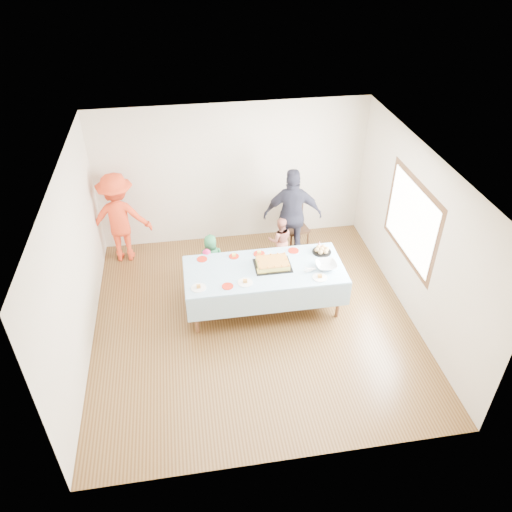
{
  "coord_description": "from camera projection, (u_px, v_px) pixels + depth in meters",
  "views": [
    {
      "loc": [
        -0.9,
        -5.85,
        5.47
      ],
      "look_at": [
        0.09,
        0.3,
        1.03
      ],
      "focal_mm": 35.0,
      "sensor_mm": 36.0,
      "label": 1
    }
  ],
  "objects": [
    {
      "name": "rolls_tray",
      "position": [
        322.0,
        250.0,
        8.15
      ],
      "size": [
        0.31,
        0.31,
        0.09
      ],
      "color": "black",
      "rests_on": "party_table"
    },
    {
      "name": "punch_bowl",
      "position": [
        326.0,
        265.0,
        7.81
      ],
      "size": [
        0.34,
        0.34,
        0.08
      ],
      "primitive_type": "imported",
      "color": "silver",
      "rests_on": "party_table"
    },
    {
      "name": "adult_left",
      "position": [
        119.0,
        218.0,
        8.92
      ],
      "size": [
        1.13,
        0.69,
        1.71
      ],
      "primitive_type": "imported",
      "rotation": [
        0.0,
        0.0,
        3.09
      ],
      "color": "red",
      "rests_on": "ground"
    },
    {
      "name": "toddler_right",
      "position": [
        280.0,
        240.0,
        9.05
      ],
      "size": [
        0.48,
        0.39,
        0.91
      ],
      "primitive_type": "imported",
      "rotation": [
        0.0,
        0.0,
        3.03
      ],
      "color": "#C16D5A",
      "rests_on": "ground"
    },
    {
      "name": "plate_white_mid",
      "position": [
        245.0,
        282.0,
        7.51
      ],
      "size": [
        0.23,
        0.23,
        0.01
      ],
      "primitive_type": "cylinder",
      "color": "white",
      "rests_on": "party_table"
    },
    {
      "name": "plate_red_near",
      "position": [
        228.0,
        286.0,
        7.44
      ],
      "size": [
        0.17,
        0.17,
        0.01
      ],
      "primitive_type": "cylinder",
      "color": "red",
      "rests_on": "party_table"
    },
    {
      "name": "birthday_cake",
      "position": [
        273.0,
        264.0,
        7.84
      ],
      "size": [
        0.58,
        0.44,
        0.1
      ],
      "color": "black",
      "rests_on": "party_table"
    },
    {
      "name": "adult_right",
      "position": [
        293.0,
        215.0,
        8.92
      ],
      "size": [
        1.1,
        0.59,
        1.78
      ],
      "primitive_type": "imported",
      "rotation": [
        0.0,
        0.0,
        2.99
      ],
      "color": "#262634",
      "rests_on": "ground"
    },
    {
      "name": "party_table",
      "position": [
        264.0,
        272.0,
        7.84
      ],
      "size": [
        2.5,
        1.1,
        0.78
      ],
      "color": "brown",
      "rests_on": "ground"
    },
    {
      "name": "plate_red_far_b",
      "position": [
        234.0,
        256.0,
        8.07
      ],
      "size": [
        0.16,
        0.16,
        0.01
      ],
      "primitive_type": "cylinder",
      "color": "red",
      "rests_on": "party_table"
    },
    {
      "name": "plate_red_far_a",
      "position": [
        202.0,
        259.0,
        8.01
      ],
      "size": [
        0.17,
        0.17,
        0.01
      ],
      "primitive_type": "cylinder",
      "color": "red",
      "rests_on": "party_table"
    },
    {
      "name": "party_hat",
      "position": [
        319.0,
        245.0,
        8.2
      ],
      "size": [
        0.09,
        0.09,
        0.16
      ],
      "primitive_type": "cone",
      "color": "silver",
      "rests_on": "party_table"
    },
    {
      "name": "toddler_left",
      "position": [
        207.0,
        269.0,
        8.4
      ],
      "size": [
        0.33,
        0.24,
        0.83
      ],
      "primitive_type": "imported",
      "rotation": [
        0.0,
        0.0,
        2.99
      ],
      "color": "#D81B5F",
      "rests_on": "ground"
    },
    {
      "name": "room_walls",
      "position": [
        257.0,
        225.0,
        6.98
      ],
      "size": [
        5.04,
        5.04,
        2.72
      ],
      "color": "beige",
      "rests_on": "ground"
    },
    {
      "name": "dining_chair",
      "position": [
        295.0,
        222.0,
        9.43
      ],
      "size": [
        0.48,
        0.48,
        0.94
      ],
      "rotation": [
        0.0,
        0.0,
        0.2
      ],
      "color": "black",
      "rests_on": "ground"
    },
    {
      "name": "ground",
      "position": [
        253.0,
        320.0,
        8.0
      ],
      "size": [
        5.0,
        5.0,
        0.0
      ],
      "primitive_type": "plane",
      "color": "#4E3116",
      "rests_on": "ground"
    },
    {
      "name": "plate_red_far_d",
      "position": [
        293.0,
        251.0,
        8.2
      ],
      "size": [
        0.18,
        0.18,
        0.01
      ],
      "primitive_type": "cylinder",
      "color": "red",
      "rests_on": "party_table"
    },
    {
      "name": "toddler_mid",
      "position": [
        211.0,
        258.0,
        8.59
      ],
      "size": [
        0.45,
        0.3,
        0.91
      ],
      "primitive_type": "imported",
      "rotation": [
        0.0,
        0.0,
        3.16
      ],
      "color": "#277543",
      "rests_on": "ground"
    },
    {
      "name": "fork_pile",
      "position": [
        309.0,
        269.0,
        7.75
      ],
      "size": [
        0.24,
        0.18,
        0.07
      ],
      "primitive_type": null,
      "color": "white",
      "rests_on": "party_table"
    },
    {
      "name": "plate_red_far_c",
      "position": [
        259.0,
        254.0,
        8.13
      ],
      "size": [
        0.19,
        0.19,
        0.01
      ],
      "primitive_type": "cylinder",
      "color": "red",
      "rests_on": "party_table"
    },
    {
      "name": "plate_white_right",
      "position": [
        320.0,
        278.0,
        7.61
      ],
      "size": [
        0.23,
        0.23,
        0.01
      ],
      "primitive_type": "cylinder",
      "color": "white",
      "rests_on": "party_table"
    },
    {
      "name": "plate_white_left",
      "position": [
        199.0,
        288.0,
        7.41
      ],
      "size": [
        0.23,
        0.23,
        0.01
      ],
      "primitive_type": "cylinder",
      "color": "white",
      "rests_on": "party_table"
    }
  ]
}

